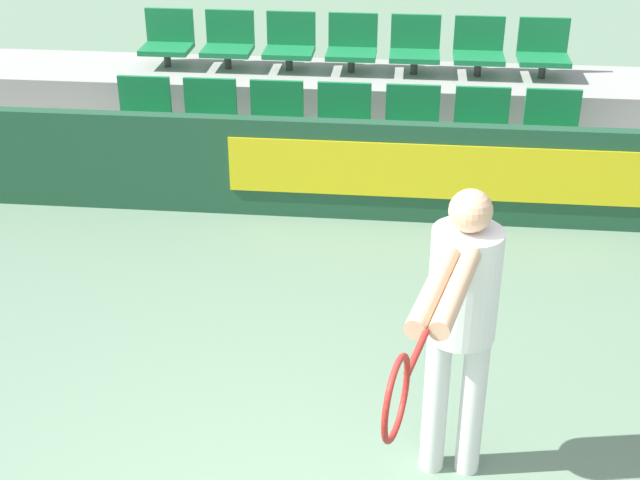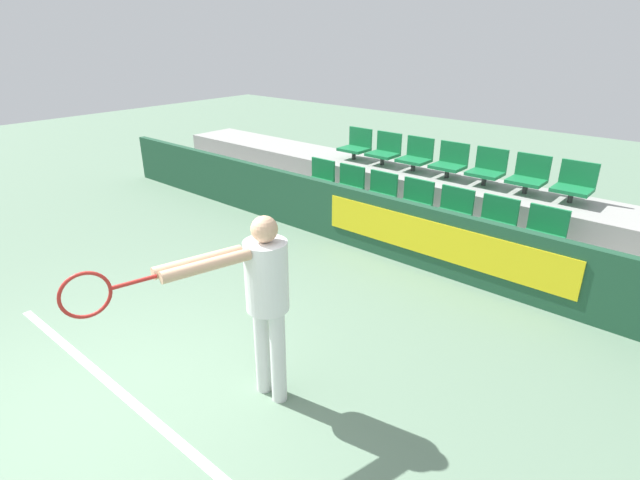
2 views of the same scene
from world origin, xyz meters
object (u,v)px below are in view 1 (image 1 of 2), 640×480
object	(u,v)px
stadium_chair_9	(290,44)
tennis_player	(459,312)
stadium_chair_8	(228,42)
stadium_chair_11	(415,47)
stadium_chair_5	(482,123)
stadium_chair_7	(168,40)
stadium_chair_0	(142,111)
stadium_chair_1	(208,113)
stadium_chair_4	(412,120)
stadium_chair_13	(543,51)
stadium_chair_2	(275,116)
stadium_chair_3	(343,118)
stadium_chair_12	(479,49)
stadium_chair_6	(553,125)
stadium_chair_10	(352,45)

from	to	relation	value
stadium_chair_9	tennis_player	bearing A→B (deg)	-73.14
stadium_chair_8	stadium_chair_11	xyz separation A→B (m)	(1.84, 0.00, 0.00)
stadium_chair_5	stadium_chair_7	bearing A→B (deg)	161.32
stadium_chair_8	stadium_chair_9	bearing A→B (deg)	0.00
stadium_chair_0	stadium_chair_1	xyz separation A→B (m)	(0.61, 0.00, 0.00)
stadium_chair_4	stadium_chair_13	xyz separation A→B (m)	(1.22, 1.03, 0.37)
stadium_chair_13	stadium_chair_4	bearing A→B (deg)	-139.80
stadium_chair_1	stadium_chair_2	xyz separation A→B (m)	(0.61, 0.00, 0.00)
stadium_chair_7	stadium_chair_13	distance (m)	3.67
stadium_chair_3	stadium_chair_13	world-z (taller)	stadium_chair_13
stadium_chair_0	stadium_chair_11	size ratio (longest dim) A/B	1.00
stadium_chair_3	stadium_chair_13	bearing A→B (deg)	29.40
stadium_chair_3	stadium_chair_12	distance (m)	1.65
stadium_chair_1	stadium_chair_8	bearing A→B (deg)	90.00
stadium_chair_2	stadium_chair_3	bearing A→B (deg)	0.00
stadium_chair_6	stadium_chair_12	bearing A→B (deg)	120.61
stadium_chair_2	stadium_chair_4	xyz separation A→B (m)	(1.22, 0.00, 0.00)
stadium_chair_2	stadium_chair_9	world-z (taller)	stadium_chair_9
stadium_chair_12	stadium_chair_7	bearing A→B (deg)	180.00
stadium_chair_2	stadium_chair_6	size ratio (longest dim) A/B	1.00
stadium_chair_7	stadium_chair_12	xyz separation A→B (m)	(3.06, 0.00, 0.00)
stadium_chair_11	tennis_player	size ratio (longest dim) A/B	0.32
stadium_chair_8	tennis_player	distance (m)	5.29
stadium_chair_6	stadium_chair_9	bearing A→B (deg)	157.09
stadium_chair_9	stadium_chair_3	bearing A→B (deg)	-59.39
stadium_chair_9	stadium_chair_5	bearing A→B (deg)	-29.40
stadium_chair_6	stadium_chair_8	world-z (taller)	stadium_chair_8
stadium_chair_4	stadium_chair_8	world-z (taller)	stadium_chair_8
stadium_chair_5	tennis_player	world-z (taller)	tennis_player
stadium_chair_7	stadium_chair_9	xyz separation A→B (m)	(1.22, 0.00, 0.00)
stadium_chair_3	stadium_chair_11	world-z (taller)	stadium_chair_11
stadium_chair_0	stadium_chair_6	xyz separation A→B (m)	(3.67, 0.00, 0.00)
stadium_chair_6	stadium_chair_13	bearing A→B (deg)	90.00
stadium_chair_2	stadium_chair_10	world-z (taller)	stadium_chair_10
stadium_chair_6	stadium_chair_11	bearing A→B (deg)	139.80
stadium_chair_10	tennis_player	bearing A→B (deg)	-79.95
tennis_player	stadium_chair_12	bearing A→B (deg)	99.50
stadium_chair_9	stadium_chair_12	world-z (taller)	same
stadium_chair_12	tennis_player	distance (m)	4.87
stadium_chair_5	stadium_chair_10	xyz separation A→B (m)	(-1.22, 1.03, 0.37)
stadium_chair_5	stadium_chair_11	world-z (taller)	stadium_chair_11
stadium_chair_1	stadium_chair_9	xyz separation A→B (m)	(0.61, 1.03, 0.37)
stadium_chair_7	stadium_chair_10	distance (m)	1.84
stadium_chair_10	tennis_player	size ratio (longest dim) A/B	0.32
stadium_chair_8	stadium_chair_11	bearing A→B (deg)	0.00
stadium_chair_11	stadium_chair_5	bearing A→B (deg)	-59.39
stadium_chair_2	stadium_chair_3	distance (m)	0.61
stadium_chair_3	stadium_chair_5	size ratio (longest dim) A/B	1.00
stadium_chair_10	stadium_chair_13	distance (m)	1.84
stadium_chair_0	stadium_chair_13	world-z (taller)	stadium_chair_13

